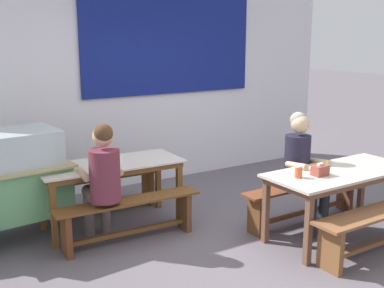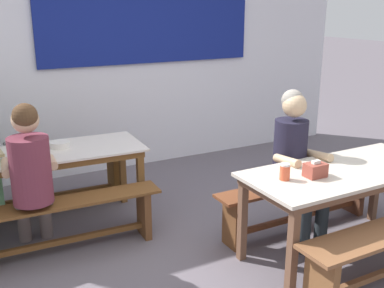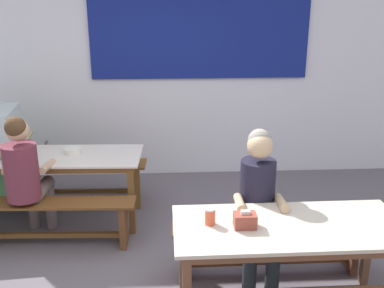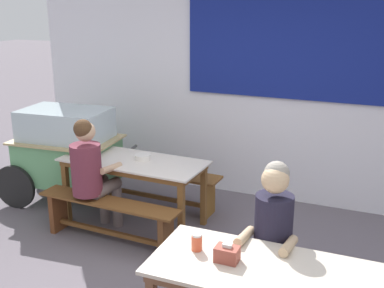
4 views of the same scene
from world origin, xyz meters
The scene contains 12 objects.
ground_plane centered at (0.00, 0.00, 0.00)m, with size 40.00×40.00×0.00m, color #635B63.
backdrop_wall centered at (0.02, 2.46, 1.63)m, with size 6.37×0.23×3.10m.
dining_table_far centered at (-1.14, 1.11, 0.67)m, with size 1.63×0.74×0.75m.
dining_table_near centered at (0.81, -0.46, 0.67)m, with size 1.68×0.74×0.75m.
bench_far_back centered at (-1.13, 1.62, 0.31)m, with size 1.61×0.38×0.46m.
bench_far_front centered at (-1.16, 0.60, 0.30)m, with size 1.58×0.33×0.46m.
bench_near_back centered at (0.81, 0.05, 0.31)m, with size 1.68×0.27×0.46m.
person_right_near_table centered at (0.66, -0.03, 0.74)m, with size 0.41×0.57×1.31m.
person_left_back_turned centered at (-1.40, 0.69, 0.73)m, with size 0.45×0.58×1.30m.
tissue_box centered at (0.48, -0.47, 0.80)m, with size 0.16×0.11×0.13m.
condiment_jar centered at (0.24, -0.41, 0.81)m, with size 0.08×0.08×0.13m.
soup_bowl centered at (-1.06, 1.17, 0.77)m, with size 0.18×0.18×0.05m, color silver.
Camera 3 is at (-0.05, -3.27, 2.32)m, focal length 41.79 mm.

